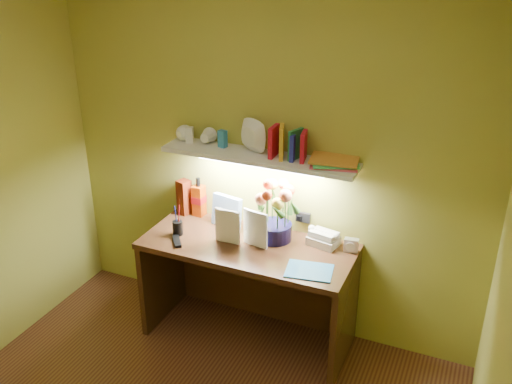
% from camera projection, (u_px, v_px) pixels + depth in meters
% --- Properties ---
extents(desk, '(1.40, 0.60, 0.75)m').
position_uv_depth(desk, '(248.00, 292.00, 3.89)').
color(desk, '#34230E').
rests_on(desk, ground).
extents(flower_bouquet, '(0.31, 0.31, 0.40)m').
position_uv_depth(flower_bouquet, '(275.00, 212.00, 3.72)').
color(flower_bouquet, '#0F0C33').
rests_on(flower_bouquet, desk).
extents(telephone, '(0.21, 0.18, 0.11)m').
position_uv_depth(telephone, '(324.00, 237.00, 3.71)').
color(telephone, beige).
rests_on(telephone, desk).
extents(desk_clock, '(0.10, 0.06, 0.09)m').
position_uv_depth(desk_clock, '(351.00, 245.00, 3.63)').
color(desk_clock, silver).
rests_on(desk_clock, desk).
extents(whisky_bottle, '(0.08, 0.08, 0.29)m').
position_uv_depth(whisky_bottle, '(199.00, 197.00, 4.06)').
color(whisky_bottle, '#C13D05').
rests_on(whisky_bottle, desk).
extents(whisky_box, '(0.11, 0.11, 0.26)m').
position_uv_depth(whisky_box, '(184.00, 197.00, 4.09)').
color(whisky_box, '#591B08').
rests_on(whisky_box, desk).
extents(pen_cup, '(0.09, 0.09, 0.17)m').
position_uv_depth(pen_cup, '(177.00, 223.00, 3.82)').
color(pen_cup, black).
rests_on(pen_cup, desk).
extents(art_card, '(0.23, 0.09, 0.22)m').
position_uv_depth(art_card, '(227.00, 211.00, 3.92)').
color(art_card, silver).
rests_on(art_card, desk).
extents(tv_remote, '(0.13, 0.15, 0.02)m').
position_uv_depth(tv_remote, '(177.00, 241.00, 3.75)').
color(tv_remote, black).
rests_on(tv_remote, desk).
extents(blue_folder, '(0.31, 0.25, 0.01)m').
position_uv_depth(blue_folder, '(309.00, 271.00, 3.43)').
color(blue_folder, '#2C7FC2').
rests_on(blue_folder, desk).
extents(desk_book_a, '(0.18, 0.03, 0.24)m').
position_uv_depth(desk_book_a, '(215.00, 224.00, 3.74)').
color(desk_book_a, white).
rests_on(desk_book_a, desk).
extents(desk_book_b, '(0.18, 0.06, 0.25)m').
position_uv_depth(desk_book_b, '(244.00, 225.00, 3.71)').
color(desk_book_b, white).
rests_on(desk_book_b, desk).
extents(wall_shelf, '(1.32, 0.32, 0.24)m').
position_uv_depth(wall_shelf, '(261.00, 152.00, 3.64)').
color(wall_shelf, white).
rests_on(wall_shelf, ground).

